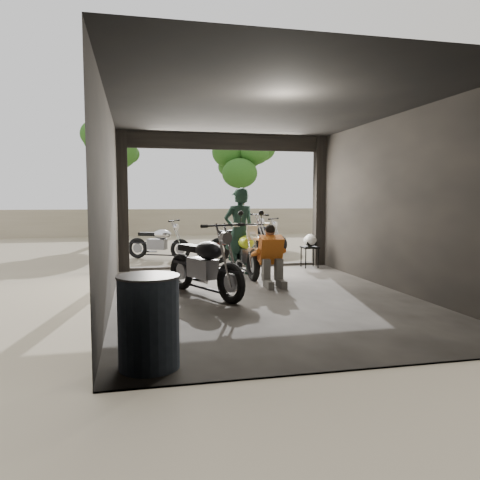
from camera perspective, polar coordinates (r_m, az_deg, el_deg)
name	(u,v)px	position (r m, az deg, el deg)	size (l,w,h in m)	color
ground	(263,297)	(8.07, 2.82, -7.01)	(80.00, 80.00, 0.00)	#7A6D56
garage	(255,221)	(8.43, 1.87, 2.28)	(7.00, 7.13, 3.20)	#2D2B28
boundary_wall	(182,222)	(21.74, -7.05, 2.20)	(18.00, 0.30, 1.20)	gray
tree_left	(112,142)	(20.26, -15.38, 11.44)	(2.20, 2.20, 5.60)	#382B1E
tree_right	(241,158)	(22.24, 0.17, 9.94)	(2.20, 2.20, 5.00)	#382B1E
main_bike	(245,249)	(10.13, 0.59, -1.10)	(0.74, 1.79, 1.20)	beige
left_bike	(204,260)	(8.06, -4.38, -2.40)	(0.78, 1.90, 1.29)	black
outside_bike_a	(159,239)	(13.15, -9.90, 0.06)	(0.67, 1.63, 1.10)	black
outside_bike_b	(242,238)	(12.44, 0.28, 0.25)	(0.78, 1.89, 1.28)	#3D160E
outside_bike_c	(260,235)	(14.60, 2.41, 0.60)	(0.66, 1.61, 1.09)	black
rider	(239,232)	(10.21, -0.09, 0.99)	(0.70, 0.46, 1.92)	black
mechanic	(272,257)	(8.92, 3.97, -2.12)	(0.58, 0.79, 1.15)	#C5611A
stool	(310,250)	(11.44, 8.49, -1.16)	(0.38, 0.38, 0.53)	black
helmet	(310,240)	(11.42, 8.54, -0.05)	(0.31, 0.33, 0.30)	white
oil_drum	(149,323)	(4.77, -11.06, -9.91)	(0.60, 0.60, 0.93)	#3B4D64
sign_post	(331,202)	(13.85, 10.99, 4.55)	(0.78, 0.08, 2.35)	black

